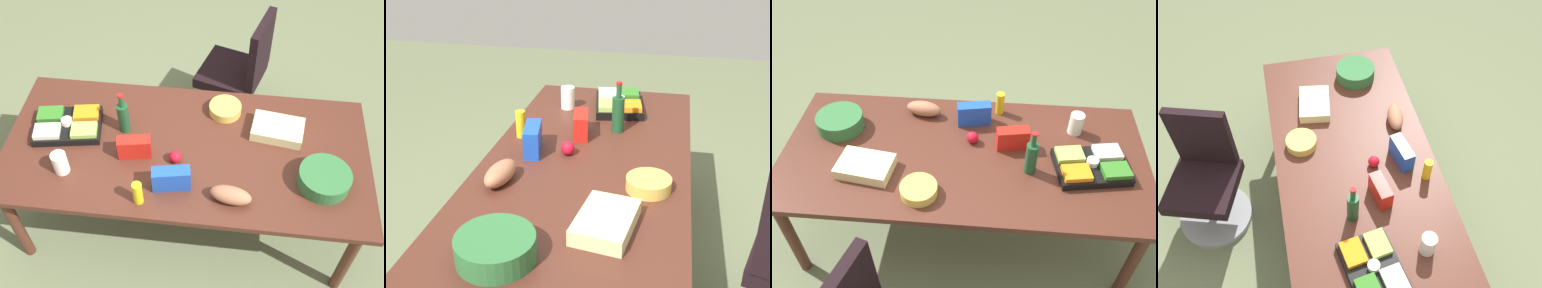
# 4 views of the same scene
# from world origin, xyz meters

# --- Properties ---
(ground_plane) EXTENTS (10.00, 10.00, 0.00)m
(ground_plane) POSITION_xyz_m (0.00, 0.00, 0.00)
(ground_plane) COLOR #636D4D
(conference_table) EXTENTS (2.27, 1.07, 0.75)m
(conference_table) POSITION_xyz_m (0.00, 0.00, 0.68)
(conference_table) COLOR #4A241A
(conference_table) RESTS_ON ground
(salad_bowl) EXTENTS (0.36, 0.36, 0.10)m
(salad_bowl) POSITION_xyz_m (-0.83, 0.18, 0.80)
(salad_bowl) COLOR #2D6635
(salad_bowl) RESTS_ON conference_table
(veggie_tray) EXTENTS (0.46, 0.36, 0.09)m
(veggie_tray) POSITION_xyz_m (0.77, -0.07, 0.79)
(veggie_tray) COLOR black
(veggie_tray) RESTS_ON conference_table
(chip_bag_red) EXTENTS (0.21, 0.11, 0.14)m
(chip_bag_red) POSITION_xyz_m (0.30, 0.09, 0.82)
(chip_bag_red) COLOR red
(chip_bag_red) RESTS_ON conference_table
(chip_bowl) EXTENTS (0.23, 0.23, 0.06)m
(chip_bowl) POSITION_xyz_m (-0.22, -0.34, 0.78)
(chip_bowl) COLOR gold
(chip_bowl) RESTS_ON conference_table
(mustard_bottle) EXTENTS (0.06, 0.06, 0.16)m
(mustard_bottle) POSITION_xyz_m (0.21, 0.42, 0.83)
(mustard_bottle) COLOR yellow
(mustard_bottle) RESTS_ON conference_table
(sheet_cake) EXTENTS (0.35, 0.26, 0.07)m
(sheet_cake) POSITION_xyz_m (-0.57, -0.19, 0.79)
(sheet_cake) COLOR beige
(sheet_cake) RESTS_ON conference_table
(mayo_jar) EXTENTS (0.11, 0.11, 0.15)m
(mayo_jar) POSITION_xyz_m (0.71, 0.26, 0.82)
(mayo_jar) COLOR white
(mayo_jar) RESTS_ON conference_table
(apple_red) EXTENTS (0.10, 0.10, 0.08)m
(apple_red) POSITION_xyz_m (0.05, 0.11, 0.79)
(apple_red) COLOR red
(apple_red) RESTS_ON conference_table
(chip_bag_blue) EXTENTS (0.23, 0.12, 0.15)m
(chip_bag_blue) POSITION_xyz_m (0.04, 0.30, 0.83)
(chip_bag_blue) COLOR blue
(chip_bag_blue) RESTS_ON conference_table
(wine_bottle) EXTENTS (0.08, 0.08, 0.30)m
(wine_bottle) POSITION_xyz_m (0.40, -0.11, 0.87)
(wine_bottle) COLOR #1B4928
(wine_bottle) RESTS_ON conference_table
(bread_loaf) EXTENTS (0.25, 0.15, 0.10)m
(bread_loaf) POSITION_xyz_m (-0.30, 0.36, 0.80)
(bread_loaf) COLOR #A36548
(bread_loaf) RESTS_ON conference_table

